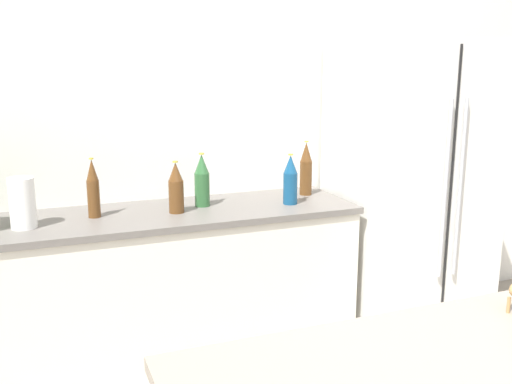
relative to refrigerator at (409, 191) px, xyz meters
The scene contains 9 objects.
wall_back 1.19m from the refrigerator, 158.08° to the left, with size 8.00×0.06×2.55m.
back_counter 1.61m from the refrigerator, behind, with size 2.17×0.63×0.89m.
refrigerator is the anchor object (origin of this frame).
paper_towel_roll 2.20m from the refrigerator, behind, with size 0.12×0.12×0.25m.
back_bottle_0 1.87m from the refrigerator, behind, with size 0.06×0.06×0.31m.
back_bottle_1 1.45m from the refrigerator, behind, with size 0.08×0.08×0.28m.
back_bottle_2 1.29m from the refrigerator, behind, with size 0.08×0.08×0.30m.
back_bottle_3 0.66m from the refrigerator, 163.32° to the left, with size 0.07×0.07×0.33m.
back_bottle_4 0.81m from the refrigerator, behind, with size 0.08×0.08×0.29m.
Camera 1 is at (-1.08, -0.52, 1.66)m, focal length 40.00 mm.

